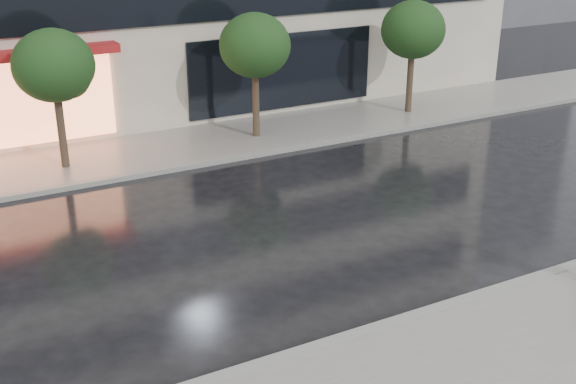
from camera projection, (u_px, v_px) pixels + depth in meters
ground at (345, 307)px, 13.62m from camera, size 120.00×120.00×0.00m
sidewalk_far at (164, 149)px, 21.96m from camera, size 60.00×3.50×0.12m
curb_near at (376, 330)px, 12.78m from camera, size 60.00×0.25×0.14m
curb_far at (185, 167)px, 20.53m from camera, size 60.00×0.25×0.14m
tree_mid_west at (56, 68)px, 19.41m from camera, size 2.20×2.20×3.99m
tree_mid_east at (256, 48)px, 22.04m from camera, size 2.20×2.20×3.99m
tree_far_east at (414, 32)px, 24.67m from camera, size 2.20×2.20×3.99m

